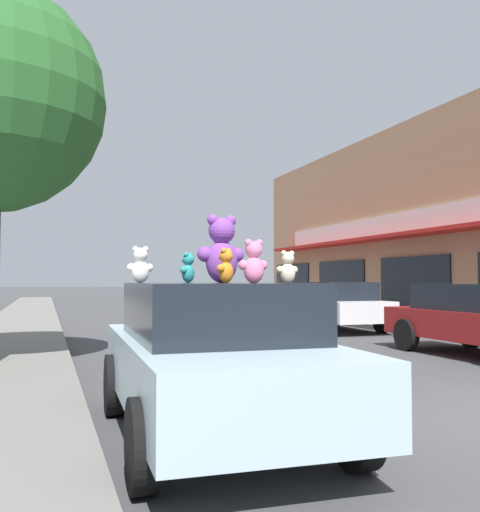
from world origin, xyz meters
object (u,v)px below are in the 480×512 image
(teddy_bear_orange, at_px, (226,266))
(teddy_bear_cream, at_px, (288,268))
(parked_car_far_right, at_px, (331,304))
(teddy_bear_giant, at_px, (222,250))
(teddy_bear_pink, at_px, (254,262))
(teddy_bear_white, at_px, (140,265))
(teddy_bear_teal, at_px, (188,268))
(plush_art_car, at_px, (215,355))

(teddy_bear_orange, bearing_deg, teddy_bear_cream, 78.34)
(teddy_bear_cream, distance_m, parked_car_far_right, 13.14)
(teddy_bear_giant, bearing_deg, teddy_bear_orange, 74.52)
(teddy_bear_giant, bearing_deg, teddy_bear_pink, 82.09)
(teddy_bear_orange, height_order, parked_car_far_right, teddy_bear_orange)
(teddy_bear_white, xyz_separation_m, teddy_bear_teal, (0.57, 0.23, -0.02))
(teddy_bear_giant, distance_m, parked_car_far_right, 12.54)
(teddy_bear_giant, distance_m, teddy_bear_teal, 0.72)
(parked_car_far_right, bearing_deg, teddy_bear_cream, -119.55)
(teddy_bear_orange, xyz_separation_m, parked_car_far_right, (6.86, 10.81, -0.88))
(teddy_bear_pink, distance_m, teddy_bear_cream, 0.39)
(teddy_bear_giant, relative_size, teddy_bear_orange, 2.05)
(teddy_bear_pink, relative_size, parked_car_far_right, 0.08)
(plush_art_car, height_order, teddy_bear_white, teddy_bear_white)
(plush_art_car, xyz_separation_m, teddy_bear_cream, (0.42, -0.86, 0.86))
(plush_art_car, xyz_separation_m, parked_car_far_right, (6.89, 10.55, 0.01))
(teddy_bear_giant, xyz_separation_m, parked_car_far_right, (6.80, 10.49, -1.05))
(teddy_bear_orange, bearing_deg, teddy_bear_pink, 47.05)
(teddy_bear_pink, xyz_separation_m, teddy_bear_white, (-0.72, 1.49, 0.00))
(teddy_bear_pink, bearing_deg, teddy_bear_orange, -97.87)
(teddy_bear_white, relative_size, teddy_bear_teal, 1.13)
(teddy_bear_orange, distance_m, parked_car_far_right, 12.83)
(parked_car_far_right, bearing_deg, plush_art_car, -123.15)
(teddy_bear_cream, distance_m, teddy_bear_teal, 1.68)
(teddy_bear_cream, relative_size, teddy_bear_white, 0.76)
(teddy_bear_pink, distance_m, teddy_bear_white, 1.65)
(teddy_bear_white, height_order, parked_car_far_right, teddy_bear_white)
(teddy_bear_white, bearing_deg, parked_car_far_right, -129.52)
(plush_art_car, height_order, teddy_bear_giant, teddy_bear_giant)
(teddy_bear_orange, bearing_deg, teddy_bear_teal, -126.55)
(plush_art_car, height_order, teddy_bear_orange, teddy_bear_orange)
(teddy_bear_pink, xyz_separation_m, teddy_bear_cream, (0.37, 0.13, -0.04))
(teddy_bear_orange, bearing_deg, teddy_bear_giant, -143.90)
(plush_art_car, bearing_deg, parked_car_far_right, 58.66)
(teddy_bear_cream, bearing_deg, teddy_bear_pink, 10.94)
(teddy_bear_teal, bearing_deg, parked_car_far_right, -173.71)
(teddy_bear_giant, bearing_deg, parked_car_far_right, -128.86)
(teddy_bear_cream, relative_size, parked_car_far_right, 0.06)
(teddy_bear_giant, relative_size, parked_car_far_right, 0.15)
(teddy_bear_giant, height_order, teddy_bear_teal, teddy_bear_giant)
(teddy_bear_giant, xyz_separation_m, teddy_bear_cream, (0.33, -0.93, -0.20))
(teddy_bear_teal, distance_m, parked_car_far_right, 12.08)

